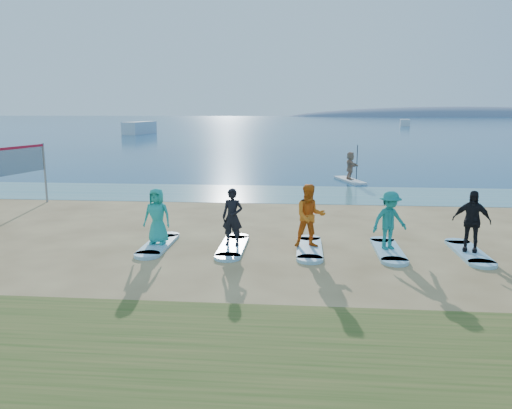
# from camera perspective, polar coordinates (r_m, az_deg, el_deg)

# --- Properties ---
(ground) EXTENTS (600.00, 600.00, 0.00)m
(ground) POSITION_cam_1_polar(r_m,az_deg,el_deg) (13.09, 0.52, -6.39)
(ground) COLOR tan
(ground) RESTS_ON ground
(shallow_water) EXTENTS (600.00, 600.00, 0.00)m
(shallow_water) POSITION_cam_1_polar(r_m,az_deg,el_deg) (23.31, 2.63, 1.24)
(shallow_water) COLOR teal
(shallow_water) RESTS_ON ground
(ocean) EXTENTS (600.00, 600.00, 0.00)m
(ocean) POSITION_cam_1_polar(r_m,az_deg,el_deg) (172.52, 4.94, 9.45)
(ocean) COLOR navy
(ocean) RESTS_ON ground
(island_ridge) EXTENTS (220.00, 56.00, 18.00)m
(island_ridge) POSITION_cam_1_polar(r_m,az_deg,el_deg) (326.32, 22.25, 9.30)
(island_ridge) COLOR slate
(island_ridge) RESTS_ON ground
(paddleboard) EXTENTS (1.57, 3.07, 0.12)m
(paddleboard) POSITION_cam_1_polar(r_m,az_deg,el_deg) (27.85, 10.67, 2.73)
(paddleboard) COLOR silver
(paddleboard) RESTS_ON ground
(paddleboarder) EXTENTS (0.78, 1.46, 1.51)m
(paddleboarder) POSITION_cam_1_polar(r_m,az_deg,el_deg) (27.75, 10.73, 4.39)
(paddleboarder) COLOR tan
(paddleboarder) RESTS_ON paddleboard
(boat_offshore_a) EXTENTS (3.22, 8.84, 1.97)m
(boat_offshore_a) POSITION_cam_1_polar(r_m,az_deg,el_deg) (84.08, -13.12, 7.85)
(boat_offshore_a) COLOR silver
(boat_offshore_a) RESTS_ON ground
(boat_offshore_b) EXTENTS (3.34, 7.07, 1.59)m
(boat_offshore_b) POSITION_cam_1_polar(r_m,az_deg,el_deg) (129.23, 16.64, 8.61)
(boat_offshore_b) COLOR silver
(boat_offshore_b) RESTS_ON ground
(surfboard_0) EXTENTS (0.70, 2.20, 0.09)m
(surfboard_0) POSITION_cam_1_polar(r_m,az_deg,el_deg) (14.67, -11.11, -4.53)
(surfboard_0) COLOR #90C8DF
(surfboard_0) RESTS_ON ground
(student_0) EXTENTS (0.82, 0.58, 1.60)m
(student_0) POSITION_cam_1_polar(r_m,az_deg,el_deg) (14.47, -11.23, -1.30)
(student_0) COLOR teal
(student_0) RESTS_ON surfboard_0
(surfboard_1) EXTENTS (0.70, 2.20, 0.09)m
(surfboard_1) POSITION_cam_1_polar(r_m,az_deg,el_deg) (14.22, -2.68, -4.82)
(surfboard_1) COLOR #90C8DF
(surfboard_1) RESTS_ON ground
(student_1) EXTENTS (0.65, 0.48, 1.62)m
(student_1) POSITION_cam_1_polar(r_m,az_deg,el_deg) (14.02, -2.71, -1.45)
(student_1) COLOR black
(student_1) RESTS_ON surfboard_1
(surfboard_2) EXTENTS (0.70, 2.20, 0.09)m
(surfboard_2) POSITION_cam_1_polar(r_m,az_deg,el_deg) (14.10, 6.11, -5.01)
(surfboard_2) COLOR #90C8DF
(surfboard_2) RESTS_ON ground
(student_2) EXTENTS (0.96, 0.80, 1.77)m
(student_2) POSITION_cam_1_polar(r_m,az_deg,el_deg) (13.87, 6.19, -1.31)
(student_2) COLOR orange
(student_2) RESTS_ON surfboard_2
(surfboard_3) EXTENTS (0.70, 2.20, 0.09)m
(surfboard_3) POSITION_cam_1_polar(r_m,az_deg,el_deg) (14.30, 14.85, -5.09)
(surfboard_3) COLOR #90C8DF
(surfboard_3) RESTS_ON ground
(student_3) EXTENTS (1.20, 0.97, 1.61)m
(student_3) POSITION_cam_1_polar(r_m,az_deg,el_deg) (14.10, 15.01, -1.76)
(student_3) COLOR #1B837E
(student_3) RESTS_ON surfboard_3
(surfboard_4) EXTENTS (0.70, 2.20, 0.09)m
(surfboard_4) POSITION_cam_1_polar(r_m,az_deg,el_deg) (14.82, 23.15, -5.05)
(surfboard_4) COLOR #90C8DF
(surfboard_4) RESTS_ON ground
(student_4) EXTENTS (1.06, 0.71, 1.67)m
(student_4) POSITION_cam_1_polar(r_m,az_deg,el_deg) (14.62, 23.41, -1.73)
(student_4) COLOR black
(student_4) RESTS_ON surfboard_4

